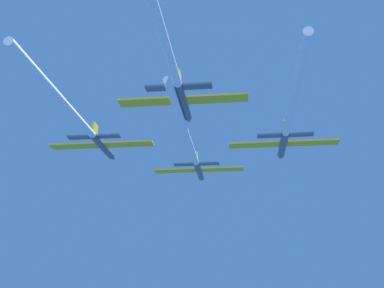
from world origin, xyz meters
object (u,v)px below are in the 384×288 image
jet_lead (192,152)px  jet_slot (171,62)px  jet_right_wing (288,123)px  jet_left_wing (84,126)px

jet_lead → jet_slot: bearing=-88.4°
jet_slot → jet_right_wing: bearing=49.8°
jet_slot → jet_left_wing: bearing=134.1°
jet_lead → jet_left_wing: 23.21m
jet_left_wing → jet_right_wing: (34.69, 1.22, -0.59)m
jet_lead → jet_left_wing: (-17.01, -15.79, 0.11)m
jet_lead → jet_left_wing: jet_left_wing is taller
jet_left_wing → jet_right_wing: 34.72m
jet_lead → jet_left_wing: size_ratio=1.15×
jet_left_wing → jet_slot: jet_slot is taller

